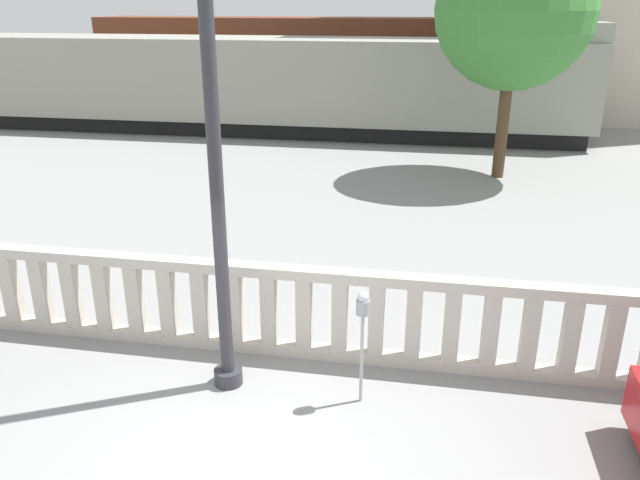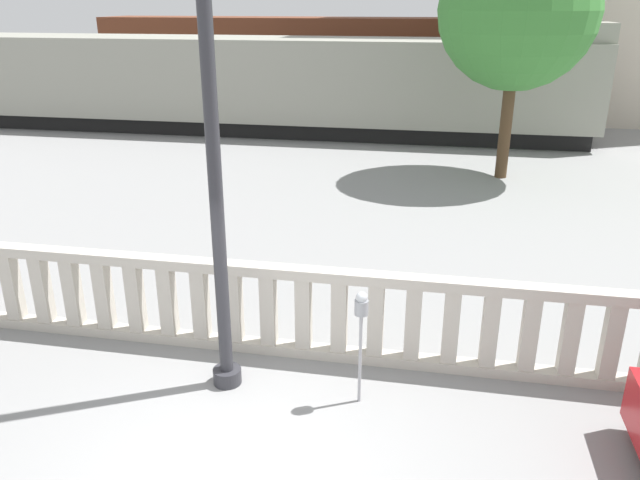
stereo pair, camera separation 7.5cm
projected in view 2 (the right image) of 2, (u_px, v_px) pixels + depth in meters
ground_plane at (230, 478)px, 6.37m from camera, size 160.00×160.00×0.00m
balustrade at (286, 311)px, 8.40m from camera, size 13.81×0.24×1.30m
lamppost at (212, 138)px, 6.83m from camera, size 0.39×0.39×5.64m
parking_meter at (361, 315)px, 7.18m from camera, size 0.16×0.16×1.47m
train_near at (249, 83)px, 22.59m from camera, size 24.39×3.16×3.93m
train_far at (328, 59)px, 28.65m from camera, size 20.62×3.02×4.43m
tree_left at (518, 10)px, 15.64m from camera, size 4.01×4.01×6.34m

